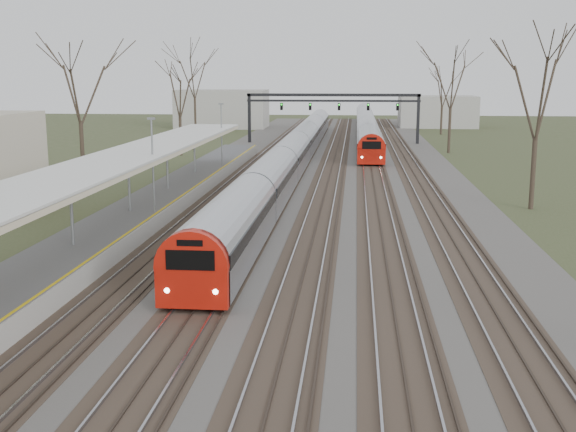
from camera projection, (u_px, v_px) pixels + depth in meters
The scene contains 8 objects.
track_bed at pixel (321, 177), 58.88m from camera, with size 24.00×160.00×0.22m.
platform at pixel (149, 209), 42.55m from camera, with size 3.50×69.00×1.00m, color #9E9B93.
canopy at pixel (122, 160), 37.48m from camera, with size 4.10×50.00×3.11m.
signal_gantry at pixel (333, 103), 87.25m from camera, with size 21.00×0.59×6.08m.
tree_west_far at pixel (78, 78), 52.09m from camera, with size 5.50×5.50×11.33m.
tree_east_far at pixel (538, 91), 43.54m from camera, with size 5.00×5.00×10.30m.
train_near at pixel (297, 148), 68.57m from camera, with size 2.62×90.21×3.05m.
train_far at pixel (366, 124), 101.59m from camera, with size 2.62×75.21×3.05m.
Camera 1 is at (3.04, -3.39, 8.25)m, focal length 45.00 mm.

